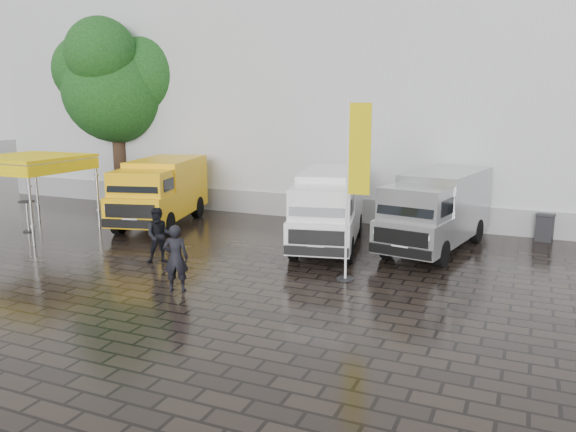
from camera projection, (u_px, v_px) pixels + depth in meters
name	position (u px, v px, depth m)	size (l,w,h in m)	color
ground	(300.00, 277.00, 16.01)	(120.00, 120.00, 0.00)	black
exhibition_hall	(457.00, 81.00, 28.43)	(44.00, 16.00, 12.00)	silver
hall_plinth	(422.00, 215.00, 22.28)	(44.00, 0.15, 1.00)	gray
van_yellow	(160.00, 193.00, 22.64)	(2.19, 5.69, 2.63)	#FFB90D
van_white	(329.00, 210.00, 19.26)	(1.97, 5.90, 2.55)	white
van_silver	(436.00, 212.00, 18.80)	(2.00, 5.99, 2.60)	#A1A2A5
canopy_tent	(30.00, 160.00, 21.05)	(3.46, 3.46, 2.94)	silver
flagpole	(354.00, 179.00, 15.16)	(0.88, 0.50, 5.09)	black
tree	(116.00, 83.00, 27.21)	(5.06, 5.06, 9.08)	black
cocktail_table	(28.00, 216.00, 21.60)	(0.60, 0.60, 1.20)	black
wheelie_bin	(545.00, 227.00, 20.17)	(0.59, 0.59, 0.99)	black
person_front	(176.00, 258.00, 14.67)	(0.65, 0.43, 1.79)	black
person_tent	(159.00, 235.00, 17.31)	(0.84, 0.66, 1.73)	black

